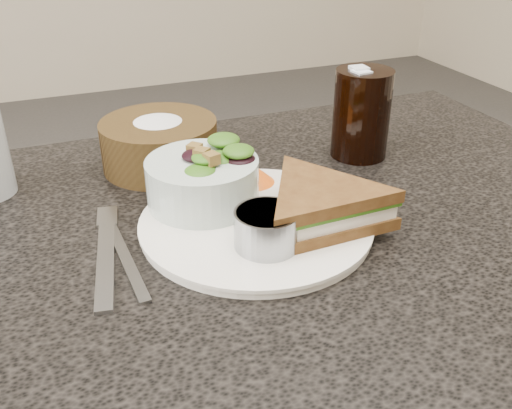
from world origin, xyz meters
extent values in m
cylinder|color=white|center=(0.01, 0.01, 0.76)|extent=(0.25, 0.25, 0.01)
cylinder|color=gray|center=(0.00, -0.04, 0.78)|extent=(0.08, 0.08, 0.04)
cone|color=#FF6314|center=(0.04, 0.10, 0.77)|extent=(0.08, 0.08, 0.02)
cube|color=#A7A9AE|center=(-0.16, 0.01, 0.75)|extent=(0.05, 0.17, 0.00)
cube|color=#929496|center=(-0.14, 0.02, 0.75)|extent=(0.02, 0.18, 0.00)
camera|label=1|loc=(-0.20, -0.49, 1.08)|focal=40.00mm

